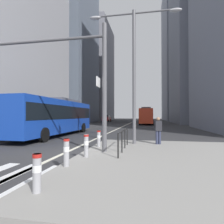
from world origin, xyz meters
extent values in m
plane|color=#303033|center=(0.00, 20.00, 0.00)|extent=(160.00, 160.00, 0.00)
cube|color=gray|center=(5.50, -1.00, 0.07)|extent=(9.00, 10.00, 0.15)
cube|color=silver|center=(-0.10, -4.00, 0.01)|extent=(0.45, 3.20, 0.01)
cube|color=silver|center=(0.80, -4.00, 0.01)|extent=(0.45, 3.20, 0.01)
cube|color=silver|center=(1.70, -4.00, 0.01)|extent=(0.45, 3.20, 0.01)
cube|color=beige|center=(0.00, 30.00, 0.01)|extent=(0.20, 80.00, 0.01)
cube|color=slate|center=(-16.00, 36.33, 24.20)|extent=(11.96, 16.80, 48.41)
cube|color=gray|center=(-16.00, 57.93, 17.41)|extent=(13.24, 18.93, 34.82)
cube|color=slate|center=(17.00, 37.55, 27.89)|extent=(13.93, 18.15, 55.79)
cube|color=slate|center=(17.00, 63.11, 24.60)|extent=(13.76, 23.70, 49.19)
cube|color=#14389E|center=(-4.12, 6.73, 1.73)|extent=(2.68, 11.75, 2.75)
cube|color=black|center=(-4.12, 6.73, 2.07)|extent=(2.72, 11.51, 1.10)
cube|color=#4C4C51|center=(-4.09, 8.49, 3.25)|extent=(1.82, 4.24, 0.30)
cylinder|color=black|center=(-2.98, 2.97, 0.50)|extent=(0.32, 1.00, 1.00)
cylinder|color=black|center=(-5.38, 3.00, 0.50)|extent=(0.32, 1.00, 1.00)
cylinder|color=black|center=(-2.86, 10.46, 0.50)|extent=(0.32, 1.00, 1.00)
cylinder|color=black|center=(-5.26, 10.50, 0.50)|extent=(0.32, 1.00, 1.00)
cube|color=silver|center=(-7.04, 3.77, 0.87)|extent=(1.82, 4.32, 1.10)
cube|color=black|center=(-7.03, 3.92, 1.68)|extent=(1.52, 2.34, 0.52)
cylinder|color=black|center=(-6.11, 5.23, 0.32)|extent=(0.23, 0.64, 0.64)
cylinder|color=black|center=(-7.93, 5.24, 0.32)|extent=(0.23, 0.64, 0.64)
cube|color=red|center=(3.79, 30.30, 1.73)|extent=(2.68, 10.83, 2.75)
cube|color=black|center=(3.79, 30.30, 2.07)|extent=(2.72, 10.61, 1.10)
cube|color=#4C4C51|center=(3.77, 28.68, 3.25)|extent=(1.82, 3.91, 0.30)
cylinder|color=black|center=(2.65, 33.77, 0.50)|extent=(0.32, 1.00, 1.00)
cylinder|color=black|center=(5.05, 33.73, 0.50)|extent=(0.32, 1.00, 1.00)
cylinder|color=black|center=(2.54, 26.87, 0.50)|extent=(0.32, 1.00, 1.00)
cylinder|color=black|center=(4.94, 26.82, 0.50)|extent=(0.32, 1.00, 1.00)
cube|color=maroon|center=(-7.42, 43.38, 0.87)|extent=(1.79, 4.36, 1.10)
cube|color=black|center=(-7.42, 43.53, 1.68)|extent=(1.50, 2.35, 0.52)
cylinder|color=black|center=(-6.51, 41.90, 0.32)|extent=(0.22, 0.64, 0.64)
cylinder|color=black|center=(-8.33, 41.90, 0.32)|extent=(0.22, 0.64, 0.64)
cylinder|color=black|center=(-6.50, 44.86, 0.32)|extent=(0.22, 0.64, 0.64)
cylinder|color=black|center=(-8.32, 44.86, 0.32)|extent=(0.22, 0.64, 0.64)
cube|color=silver|center=(3.19, 51.56, 0.87)|extent=(1.95, 4.44, 1.10)
cube|color=black|center=(3.18, 51.41, 1.68)|extent=(1.59, 2.42, 0.52)
cylinder|color=black|center=(2.34, 53.08, 0.32)|extent=(0.25, 0.65, 0.64)
cylinder|color=black|center=(4.16, 53.01, 0.32)|extent=(0.25, 0.65, 0.64)
cylinder|color=black|center=(2.22, 50.11, 0.32)|extent=(0.25, 0.65, 0.64)
cylinder|color=black|center=(4.04, 50.04, 0.32)|extent=(0.25, 0.65, 0.64)
cylinder|color=#515156|center=(1.96, -0.20, 3.15)|extent=(0.22, 0.22, 6.00)
cylinder|color=#515156|center=(-1.16, -0.20, 5.55)|extent=(6.24, 0.14, 0.14)
cube|color=white|center=(1.71, -0.38, 3.35)|extent=(0.04, 0.60, 0.44)
cylinder|color=#56565B|center=(3.16, 2.48, 4.15)|extent=(0.20, 0.20, 8.00)
cylinder|color=#56565B|center=(1.96, 2.48, 7.95)|extent=(2.40, 0.10, 0.10)
ellipsoid|color=#B2B2B7|center=(0.76, 2.48, 7.90)|extent=(0.70, 0.32, 0.20)
cylinder|color=#56565B|center=(4.36, 2.48, 7.95)|extent=(2.40, 0.10, 0.10)
ellipsoid|color=#B2B2B7|center=(5.56, 2.48, 7.90)|extent=(0.70, 0.32, 0.20)
cylinder|color=#99999E|center=(1.56, -5.00, 0.57)|extent=(0.18, 0.18, 0.84)
cylinder|color=white|center=(1.56, -5.00, 0.67)|extent=(0.19, 0.19, 0.15)
cylinder|color=#B21E19|center=(1.56, -5.00, 0.95)|extent=(0.20, 0.20, 0.08)
cylinder|color=#99999E|center=(1.31, -2.92, 0.60)|extent=(0.18, 0.18, 0.91)
cylinder|color=white|center=(1.31, -2.92, 0.71)|extent=(0.19, 0.19, 0.16)
cylinder|color=#B21E19|center=(1.31, -2.92, 1.02)|extent=(0.20, 0.20, 0.08)
cylinder|color=#99999E|center=(1.51, -1.49, 0.60)|extent=(0.18, 0.18, 0.90)
cylinder|color=white|center=(1.51, -1.49, 0.71)|extent=(0.19, 0.19, 0.16)
cylinder|color=#B21E19|center=(1.51, -1.49, 1.01)|extent=(0.20, 0.20, 0.08)
cylinder|color=#99999E|center=(1.37, 1.01, 0.58)|extent=(0.18, 0.18, 0.86)
cylinder|color=white|center=(1.37, 1.01, 0.68)|extent=(0.19, 0.19, 0.15)
cylinder|color=#B21E19|center=(1.37, 1.01, 0.97)|extent=(0.20, 0.20, 0.08)
cylinder|color=black|center=(2.80, -1.46, 0.62)|extent=(0.06, 0.06, 0.95)
cylinder|color=black|center=(2.80, -0.33, 0.62)|extent=(0.06, 0.06, 0.95)
cylinder|color=black|center=(2.80, 0.80, 0.62)|extent=(0.06, 0.06, 0.95)
cylinder|color=black|center=(2.80, 1.93, 0.62)|extent=(0.06, 0.06, 0.95)
cylinder|color=black|center=(2.80, 0.23, 1.10)|extent=(0.06, 3.39, 0.06)
cylinder|color=#2D334C|center=(4.63, 2.53, 0.53)|extent=(0.15, 0.15, 0.77)
cylinder|color=#2D334C|center=(4.47, 2.48, 0.53)|extent=(0.15, 0.15, 0.77)
cube|color=#232328|center=(4.55, 2.51, 1.22)|extent=(0.43, 0.34, 0.59)
sphere|color=#9E7556|center=(4.55, 2.51, 1.62)|extent=(0.21, 0.21, 0.21)
camera|label=1|loc=(3.92, -8.72, 1.82)|focal=30.10mm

